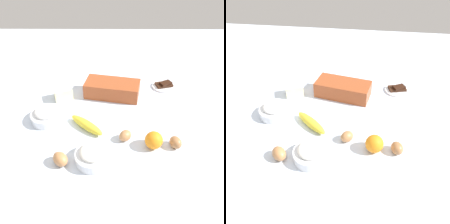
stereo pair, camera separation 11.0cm
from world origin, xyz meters
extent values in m
cube|color=silver|center=(0.00, 0.00, -0.01)|extent=(2.40, 2.40, 0.02)
cube|color=#9E4723|center=(0.00, 0.20, 0.04)|extent=(0.30, 0.18, 0.08)
cube|color=black|center=(0.00, 0.20, 0.04)|extent=(0.29, 0.17, 0.07)
cylinder|color=white|center=(-0.07, -0.25, 0.02)|extent=(0.14, 0.14, 0.04)
torus|color=white|center=(-0.07, -0.25, 0.04)|extent=(0.14, 0.14, 0.01)
ellipsoid|color=white|center=(-0.07, -0.25, 0.05)|extent=(0.10, 0.10, 0.04)
cylinder|color=white|center=(-0.30, -0.01, 0.02)|extent=(0.15, 0.15, 0.04)
torus|color=white|center=(-0.30, -0.01, 0.04)|extent=(0.15, 0.15, 0.01)
ellipsoid|color=white|center=(-0.30, -0.01, 0.05)|extent=(0.11, 0.11, 0.04)
ellipsoid|color=yellow|center=(-0.11, -0.07, 0.02)|extent=(0.17, 0.16, 0.04)
sphere|color=orange|center=(0.17, -0.18, 0.04)|extent=(0.07, 0.07, 0.07)
cube|color=#F4EDB2|center=(-0.25, 0.16, 0.03)|extent=(0.11, 0.09, 0.06)
ellipsoid|color=#A66F43|center=(0.26, -0.18, 0.02)|extent=(0.06, 0.07, 0.05)
ellipsoid|color=#B67B4A|center=(-0.19, -0.27, 0.03)|extent=(0.08, 0.08, 0.05)
ellipsoid|color=#B27848|center=(0.06, -0.14, 0.02)|extent=(0.07, 0.07, 0.05)
cylinder|color=white|center=(0.29, 0.28, 0.01)|extent=(0.13, 0.13, 0.01)
cube|color=#381E11|center=(0.29, 0.28, 0.02)|extent=(0.10, 0.08, 0.01)
cube|color=black|center=(0.30, 0.27, 0.03)|extent=(0.07, 0.06, 0.01)
camera|label=1|loc=(0.01, -0.86, 0.73)|focal=38.20mm
camera|label=2|loc=(0.12, -0.85, 0.73)|focal=38.20mm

